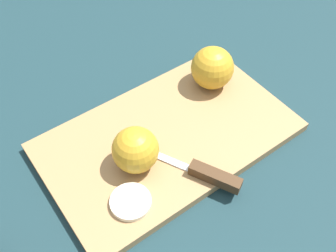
# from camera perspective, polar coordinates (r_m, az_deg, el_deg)

# --- Properties ---
(ground_plane) EXTENTS (4.00, 4.00, 0.00)m
(ground_plane) POSITION_cam_1_polar(r_m,az_deg,el_deg) (0.65, -0.00, -2.03)
(ground_plane) COLOR #193338
(cutting_board) EXTENTS (0.43, 0.29, 0.02)m
(cutting_board) POSITION_cam_1_polar(r_m,az_deg,el_deg) (0.64, -0.00, -1.60)
(cutting_board) COLOR #A37A4C
(cutting_board) RESTS_ON ground_plane
(apple_half_left) EXTENTS (0.08, 0.08, 0.08)m
(apple_half_left) POSITION_cam_1_polar(r_m,az_deg,el_deg) (0.69, 6.43, 8.40)
(apple_half_left) COLOR gold
(apple_half_left) RESTS_ON cutting_board
(apple_half_right) EXTENTS (0.07, 0.07, 0.07)m
(apple_half_right) POSITION_cam_1_polar(r_m,az_deg,el_deg) (0.58, -4.72, -3.46)
(apple_half_right) COLOR gold
(apple_half_right) RESTS_ON cutting_board
(knife) EXTENTS (0.07, 0.16, 0.02)m
(knife) POSITION_cam_1_polar(r_m,az_deg,el_deg) (0.58, 6.07, -7.04)
(knife) COLOR silver
(knife) RESTS_ON cutting_board
(apple_slice) EXTENTS (0.06, 0.06, 0.01)m
(apple_slice) POSITION_cam_1_polar(r_m,az_deg,el_deg) (0.57, -5.44, -10.89)
(apple_slice) COLOR #EFE5C6
(apple_slice) RESTS_ON cutting_board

